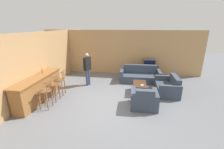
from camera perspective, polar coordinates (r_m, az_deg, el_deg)
name	(u,v)px	position (r m, az deg, el deg)	size (l,w,h in m)	color
ground_plane	(112,102)	(5.94, 0.01, -10.45)	(24.00, 24.00, 0.00)	slate
wall_back	(121,52)	(9.05, 3.28, 8.38)	(9.40, 0.08, 2.60)	tan
wall_left	(49,59)	(7.77, -22.73, 5.32)	(0.08, 8.73, 2.60)	tan
bar_counter	(39,88)	(6.58, -25.91, -4.71)	(0.55, 2.60, 0.97)	brown
bar_chair_near	(45,93)	(5.80, -24.14, -6.30)	(0.45, 0.45, 1.07)	brown
bar_chair_mid	(53,86)	(6.26, -21.42, -4.18)	(0.47, 0.47, 1.07)	brown
bar_chair_far	(60,81)	(6.69, -19.27, -2.48)	(0.48, 0.48, 1.07)	brown
couch_far	(140,76)	(8.08, 10.63, -0.56)	(2.08, 0.94, 0.83)	#384251
armchair_near	(144,100)	(5.59, 12.06, -9.46)	(0.95, 0.89, 0.81)	#384251
loveseat_right	(168,87)	(6.99, 20.51, -4.51)	(0.86, 1.40, 0.79)	#384251
coffee_table	(140,85)	(6.67, 10.46, -3.93)	(0.57, 0.94, 0.44)	#472D1E
tv_unit	(148,72)	(8.90, 13.69, 1.01)	(1.10, 0.56, 0.58)	#2D2319
tv	(149,63)	(8.76, 13.95, 4.27)	(0.66, 0.45, 0.47)	#4C4C4C
bottle	(42,71)	(6.81, -25.06, 1.36)	(0.06, 0.06, 0.23)	#B27A23
book_on_table	(142,85)	(6.43, 11.40, -4.04)	(0.19, 0.18, 0.03)	#B7AD99
person_by_window	(87,67)	(7.34, -9.35, 2.71)	(0.31, 0.47, 1.60)	#384260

